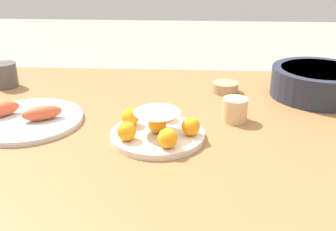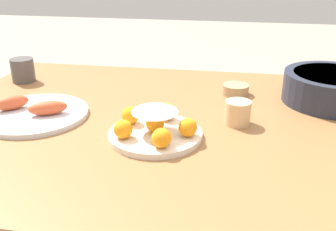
{
  "view_description": "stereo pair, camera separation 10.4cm",
  "coord_description": "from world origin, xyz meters",
  "px_view_note": "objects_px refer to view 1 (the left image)",
  "views": [
    {
      "loc": [
        0.03,
        -1.01,
        1.18
      ],
      "look_at": [
        -0.02,
        -0.05,
        0.77
      ],
      "focal_mm": 42.0,
      "sensor_mm": 36.0,
      "label": 1
    },
    {
      "loc": [
        0.14,
        -1.0,
        1.18
      ],
      "look_at": [
        -0.02,
        -0.05,
        0.77
      ],
      "focal_mm": 42.0,
      "sensor_mm": 36.0,
      "label": 2
    }
  ],
  "objects_px": {
    "dining_table": "(177,148)",
    "serving_bowl": "(319,82)",
    "cup_near": "(235,110)",
    "cake_plate": "(157,128)",
    "sauce_bowl": "(225,87)",
    "seafood_platter": "(26,118)",
    "cup_far": "(5,75)"
  },
  "relations": [
    {
      "from": "cup_near",
      "to": "cup_far",
      "type": "distance_m",
      "value": 0.81
    },
    {
      "from": "seafood_platter",
      "to": "cup_near",
      "type": "height_order",
      "value": "cup_near"
    },
    {
      "from": "dining_table",
      "to": "seafood_platter",
      "type": "relative_size",
      "value": 4.65
    },
    {
      "from": "cake_plate",
      "to": "seafood_platter",
      "type": "bearing_deg",
      "value": 168.44
    },
    {
      "from": "dining_table",
      "to": "sauce_bowl",
      "type": "relative_size",
      "value": 16.4
    },
    {
      "from": "dining_table",
      "to": "sauce_bowl",
      "type": "xyz_separation_m",
      "value": [
        0.15,
        0.25,
        0.1
      ]
    },
    {
      "from": "cup_far",
      "to": "cup_near",
      "type": "bearing_deg",
      "value": -17.95
    },
    {
      "from": "dining_table",
      "to": "cup_near",
      "type": "bearing_deg",
      "value": 4.94
    },
    {
      "from": "dining_table",
      "to": "cup_far",
      "type": "height_order",
      "value": "cup_far"
    },
    {
      "from": "sauce_bowl",
      "to": "seafood_platter",
      "type": "height_order",
      "value": "seafood_platter"
    },
    {
      "from": "dining_table",
      "to": "seafood_platter",
      "type": "bearing_deg",
      "value": -175.4
    },
    {
      "from": "dining_table",
      "to": "cup_far",
      "type": "bearing_deg",
      "value": 156.7
    },
    {
      "from": "serving_bowl",
      "to": "cup_near",
      "type": "relative_size",
      "value": 4.25
    },
    {
      "from": "seafood_platter",
      "to": "cup_far",
      "type": "distance_m",
      "value": 0.35
    },
    {
      "from": "seafood_platter",
      "to": "cup_near",
      "type": "bearing_deg",
      "value": 4.7
    },
    {
      "from": "serving_bowl",
      "to": "sauce_bowl",
      "type": "xyz_separation_m",
      "value": [
        -0.3,
        0.02,
        -0.03
      ]
    },
    {
      "from": "cup_near",
      "to": "cake_plate",
      "type": "bearing_deg",
      "value": -149.14
    },
    {
      "from": "cake_plate",
      "to": "sauce_bowl",
      "type": "height_order",
      "value": "cake_plate"
    },
    {
      "from": "cake_plate",
      "to": "cup_far",
      "type": "bearing_deg",
      "value": 146.43
    },
    {
      "from": "cake_plate",
      "to": "seafood_platter",
      "type": "distance_m",
      "value": 0.38
    },
    {
      "from": "dining_table",
      "to": "cake_plate",
      "type": "distance_m",
      "value": 0.16
    },
    {
      "from": "sauce_bowl",
      "to": "seafood_platter",
      "type": "relative_size",
      "value": 0.28
    },
    {
      "from": "serving_bowl",
      "to": "cup_near",
      "type": "distance_m",
      "value": 0.36
    },
    {
      "from": "dining_table",
      "to": "serving_bowl",
      "type": "relative_size",
      "value": 4.76
    },
    {
      "from": "cup_near",
      "to": "cup_far",
      "type": "xyz_separation_m",
      "value": [
        -0.77,
        0.25,
        0.01
      ]
    },
    {
      "from": "sauce_bowl",
      "to": "cake_plate",
      "type": "bearing_deg",
      "value": -118.85
    },
    {
      "from": "cup_near",
      "to": "sauce_bowl",
      "type": "bearing_deg",
      "value": 91.91
    },
    {
      "from": "serving_bowl",
      "to": "cup_far",
      "type": "distance_m",
      "value": 1.06
    },
    {
      "from": "serving_bowl",
      "to": "cup_near",
      "type": "bearing_deg",
      "value": -143.25
    },
    {
      "from": "seafood_platter",
      "to": "cake_plate",
      "type": "bearing_deg",
      "value": -11.56
    },
    {
      "from": "dining_table",
      "to": "cup_near",
      "type": "xyz_separation_m",
      "value": [
        0.16,
        0.01,
        0.12
      ]
    },
    {
      "from": "dining_table",
      "to": "serving_bowl",
      "type": "height_order",
      "value": "serving_bowl"
    }
  ]
}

